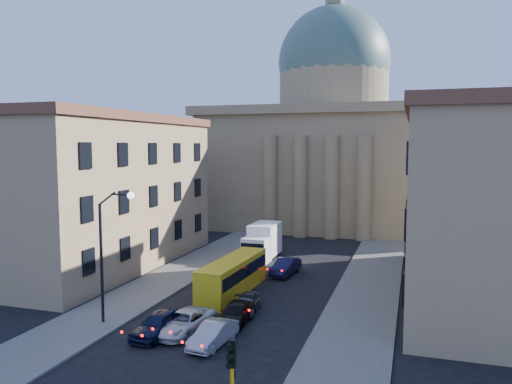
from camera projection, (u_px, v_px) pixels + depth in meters
sidewalk_left at (162, 282)px, 42.73m from camera, size 5.00×60.00×0.15m
sidewalk_right at (364, 301)px, 37.61m from camera, size 5.00×60.00×0.15m
church at (332, 144)px, 74.61m from camera, size 68.02×28.76×36.60m
building_left at (103, 190)px, 48.40m from camera, size 11.60×26.60×14.70m
building_right at (484, 202)px, 38.15m from camera, size 11.60×26.60×14.70m
traffic_light at (232, 382)px, 19.36m from camera, size 0.34×0.29×4.30m
street_lamp at (108, 246)px, 32.29m from camera, size 2.62×0.44×8.83m
car_left_near at (158, 324)px, 30.81m from camera, size 2.19×4.62×1.52m
car_right_near at (213, 334)px, 29.35m from camera, size 1.89×4.24×1.35m
car_left_mid at (184, 322)px, 31.31m from camera, size 2.92×5.21×1.38m
car_right_mid at (236, 313)px, 33.06m from camera, size 1.85×4.49×1.30m
car_right_far at (247, 303)px, 35.22m from camera, size 2.06×4.03×1.31m
car_right_distant at (285, 267)px, 45.33m from camera, size 2.12×4.71×1.50m
city_bus at (233, 275)px, 39.79m from camera, size 2.65×9.78×2.73m
box_truck at (262, 243)px, 51.84m from camera, size 2.61×6.46×3.54m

